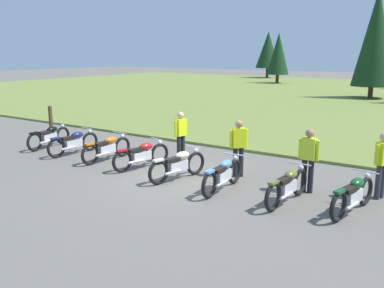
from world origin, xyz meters
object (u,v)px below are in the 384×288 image
Objects in this scene: motorcycle_british_green at (353,195)px; rider_checking_bike at (308,157)px; motorcycle_black at (49,136)px; motorcycle_red at (142,155)px; rider_in_hivis_vest at (181,134)px; motorcycle_orange at (107,148)px; rider_near_row_end at (382,162)px; motorcycle_sky_blue at (223,174)px; trail_marker_post at (51,120)px; motorcycle_navy at (74,142)px; rider_with_back_turned at (239,145)px; motorcycle_cream at (178,165)px; motorcycle_olive at (288,186)px.

rider_checking_bike is (-1.34, 0.84, 0.51)m from motorcycle_british_green.
motorcycle_black is 4.83m from motorcycle_red.
motorcycle_orange is at bearing -148.95° from rider_in_hivis_vest.
rider_checking_bike is (-1.66, -0.53, 0.00)m from rider_near_row_end.
motorcycle_sky_blue is 3.93m from rider_near_row_end.
rider_checking_bike is at bearing -6.95° from trail_marker_post.
motorcycle_navy is 1.26× the size of rider_near_row_end.
rider_near_row_end is 3.80m from rider_with_back_turned.
motorcycle_black is 7.78m from rider_with_back_turned.
rider_in_hivis_vest is 1.36× the size of trail_marker_post.
motorcycle_cream is at bearing -4.95° from motorcycle_black.
rider_near_row_end is (0.32, 1.37, 0.51)m from motorcycle_british_green.
motorcycle_black is at bearing 172.96° from motorcycle_navy.
rider_in_hivis_vest and rider_checking_bike have the same top height.
motorcycle_olive is at bearing -97.19° from rider_checking_bike.
motorcycle_black is at bearing -175.36° from rider_near_row_end.
trail_marker_post is (-5.57, 2.07, 0.18)m from motorcycle_orange.
motorcycle_black is at bearing -168.36° from rider_in_hivis_vest.
motorcycle_sky_blue is at bearing -178.30° from motorcycle_olive.
rider_near_row_end is 1.00× the size of rider_with_back_turned.
motorcycle_sky_blue is (1.55, -0.13, 0.00)m from motorcycle_cream.
motorcycle_red is 0.98× the size of motorcycle_sky_blue.
rider_checking_bike is (3.43, 0.96, 0.51)m from motorcycle_cream.
motorcycle_black is 5.50m from rider_in_hivis_vest.
rider_checking_bike reaches higher than motorcycle_red.
motorcycle_orange is at bearing -175.01° from rider_checking_bike.
motorcycle_red is at bearing -16.63° from trail_marker_post.
motorcycle_cream is (1.62, -0.31, 0.00)m from motorcycle_red.
trail_marker_post is (-13.54, 2.33, 0.18)m from motorcycle_british_green.
rider_in_hivis_vest is at bearing 31.05° from motorcycle_orange.
motorcycle_orange is 1.00× the size of motorcycle_olive.
motorcycle_black is 1.00× the size of motorcycle_orange.
motorcycle_black is at bearing 177.05° from motorcycle_red.
motorcycle_red is 1.23× the size of rider_with_back_turned.
rider_checking_bike is at bearing 30.19° from motorcycle_sky_blue.
motorcycle_cream is 1.24× the size of rider_in_hivis_vest.
rider_in_hivis_vest is at bearing 145.60° from motorcycle_sky_blue.
trail_marker_post reaches higher than motorcycle_sky_blue.
rider_with_back_turned is at bearing 173.84° from rider_checking_bike.
motorcycle_olive is at bearing -21.74° from rider_in_hivis_vest.
motorcycle_black is at bearing 176.88° from motorcycle_orange.
rider_checking_bike is (4.51, -0.70, 0.00)m from rider_in_hivis_vest.
motorcycle_red and motorcycle_sky_blue have the same top height.
trail_marker_post is (-3.95, 2.09, 0.18)m from motorcycle_navy.
motorcycle_black is 8.01m from motorcycle_sky_blue.
motorcycle_british_green is 1.50m from rider_near_row_end.
motorcycle_black is at bearing -175.33° from rider_with_back_turned.
motorcycle_cream and motorcycle_british_green have the same top height.
motorcycle_black and motorcycle_navy have the same top height.
motorcycle_red is at bearing 169.16° from motorcycle_cream.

